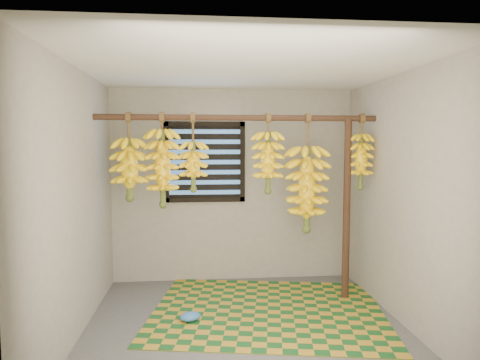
{
  "coord_description": "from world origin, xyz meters",
  "views": [
    {
      "loc": [
        -0.43,
        -3.84,
        1.72
      ],
      "look_at": [
        0.0,
        0.55,
        1.35
      ],
      "focal_mm": 32.0,
      "sensor_mm": 36.0,
      "label": 1
    }
  ],
  "objects": [
    {
      "name": "floor",
      "position": [
        0.0,
        0.0,
        -0.01
      ],
      "size": [
        3.0,
        3.0,
        0.01
      ],
      "primitive_type": "cube",
      "color": "#4E4E4E",
      "rests_on": "ground"
    },
    {
      "name": "hanging_pole",
      "position": [
        0.0,
        0.7,
        2.0
      ],
      "size": [
        3.0,
        0.06,
        0.06
      ],
      "primitive_type": "cylinder",
      "rotation": [
        0.0,
        1.57,
        0.0
      ],
      "color": "#442A1B",
      "rests_on": "wall_left"
    },
    {
      "name": "plastic_bag",
      "position": [
        -0.52,
        0.2,
        0.05
      ],
      "size": [
        0.25,
        0.22,
        0.09
      ],
      "primitive_type": "ellipsoid",
      "rotation": [
        0.0,
        0.0,
        0.4
      ],
      "color": "#336FBE",
      "rests_on": "woven_mat"
    },
    {
      "name": "wall_left",
      "position": [
        -1.5,
        0.0,
        1.2
      ],
      "size": [
        0.01,
        3.0,
        2.4
      ],
      "primitive_type": "cube",
      "color": "gray",
      "rests_on": "floor"
    },
    {
      "name": "banana_bunch_f",
      "position": [
        1.35,
        0.7,
        1.53
      ],
      "size": [
        0.26,
        0.26,
        0.83
      ],
      "color": "brown",
      "rests_on": "hanging_pole"
    },
    {
      "name": "banana_bunch_d",
      "position": [
        0.32,
        0.7,
        1.53
      ],
      "size": [
        0.33,
        0.33,
        0.85
      ],
      "color": "brown",
      "rests_on": "hanging_pole"
    },
    {
      "name": "ceiling",
      "position": [
        0.0,
        0.0,
        2.4
      ],
      "size": [
        3.0,
        3.0,
        0.01
      ],
      "primitive_type": "cube",
      "color": "silver",
      "rests_on": "wall_back"
    },
    {
      "name": "woven_mat",
      "position": [
        0.27,
        0.4,
        0.01
      ],
      "size": [
        2.63,
        2.24,
        0.01
      ],
      "primitive_type": "cube",
      "rotation": [
        0.0,
        0.0,
        -0.17
      ],
      "color": "#174F1E",
      "rests_on": "floor"
    },
    {
      "name": "banana_bunch_b",
      "position": [
        -0.8,
        0.7,
        1.47
      ],
      "size": [
        0.34,
        0.34,
        0.99
      ],
      "color": "brown",
      "rests_on": "hanging_pole"
    },
    {
      "name": "support_post",
      "position": [
        1.2,
        0.7,
        1.0
      ],
      "size": [
        0.08,
        0.08,
        2.0
      ],
      "primitive_type": "cylinder",
      "color": "#442A1B",
      "rests_on": "floor"
    },
    {
      "name": "wall_right",
      "position": [
        1.5,
        0.0,
        1.2
      ],
      "size": [
        0.01,
        3.0,
        2.4
      ],
      "primitive_type": "cube",
      "color": "gray",
      "rests_on": "floor"
    },
    {
      "name": "window",
      "position": [
        -0.35,
        1.48,
        1.5
      ],
      "size": [
        1.0,
        0.04,
        1.0
      ],
      "color": "black",
      "rests_on": "wall_back"
    },
    {
      "name": "wall_back",
      "position": [
        0.0,
        1.5,
        1.2
      ],
      "size": [
        3.0,
        0.01,
        2.4
      ],
      "primitive_type": "cube",
      "color": "gray",
      "rests_on": "floor"
    },
    {
      "name": "banana_bunch_a",
      "position": [
        -1.15,
        0.7,
        1.46
      ],
      "size": [
        0.35,
        0.35,
        0.91
      ],
      "color": "brown",
      "rests_on": "hanging_pole"
    },
    {
      "name": "banana_bunch_e",
      "position": [
        0.75,
        0.7,
        1.23
      ],
      "size": [
        0.43,
        0.43,
        1.28
      ],
      "color": "brown",
      "rests_on": "hanging_pole"
    },
    {
      "name": "banana_bunch_c",
      "position": [
        -0.48,
        0.7,
        1.49
      ],
      "size": [
        0.31,
        0.31,
        0.83
      ],
      "color": "brown",
      "rests_on": "hanging_pole"
    }
  ]
}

